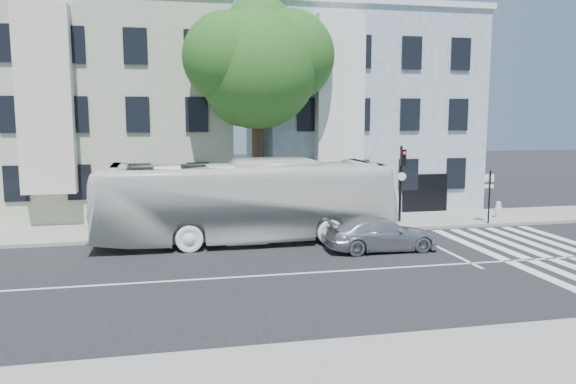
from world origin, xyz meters
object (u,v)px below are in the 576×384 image
object	(u,v)px
traffic_signal	(402,174)
fire_hydrant	(498,209)
sedan	(381,234)
bus	(246,201)

from	to	relation	value
traffic_signal	fire_hydrant	world-z (taller)	traffic_signal
sedan	fire_hydrant	world-z (taller)	sedan
bus	traffic_signal	bearing A→B (deg)	-74.93
sedan	fire_hydrant	distance (m)	9.58
bus	traffic_signal	xyz separation A→B (m)	(7.97, 2.22, 0.75)
bus	fire_hydrant	xyz separation A→B (m)	(13.35, 2.26, -1.18)
bus	fire_hydrant	bearing A→B (deg)	-80.85
traffic_signal	fire_hydrant	xyz separation A→B (m)	(5.38, 0.05, -1.92)
sedan	traffic_signal	distance (m)	5.89
fire_hydrant	traffic_signal	bearing A→B (deg)	-179.50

